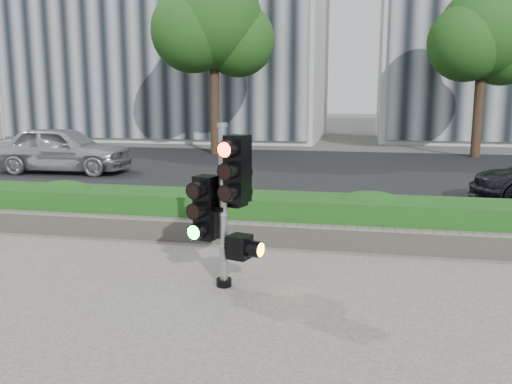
% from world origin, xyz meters
% --- Properties ---
extents(ground, '(120.00, 120.00, 0.00)m').
position_xyz_m(ground, '(0.00, 0.00, 0.00)').
color(ground, '#51514C').
rests_on(ground, ground).
extents(road, '(60.00, 13.00, 0.02)m').
position_xyz_m(road, '(0.00, 10.00, 0.01)').
color(road, black).
rests_on(road, ground).
extents(curb, '(60.00, 0.25, 0.12)m').
position_xyz_m(curb, '(0.00, 3.15, 0.06)').
color(curb, gray).
rests_on(curb, ground).
extents(stone_wall, '(12.00, 0.32, 0.34)m').
position_xyz_m(stone_wall, '(0.00, 1.90, 0.20)').
color(stone_wall, gray).
rests_on(stone_wall, sidewalk).
extents(hedge, '(12.00, 1.00, 0.68)m').
position_xyz_m(hedge, '(0.00, 2.55, 0.37)').
color(hedge, '#37882A').
rests_on(hedge, sidewalk).
extents(tree_left, '(4.61, 4.03, 7.34)m').
position_xyz_m(tree_left, '(-4.52, 14.56, 5.04)').
color(tree_left, black).
rests_on(tree_left, ground).
extents(tree_right, '(4.10, 3.58, 6.53)m').
position_xyz_m(tree_right, '(5.48, 15.55, 4.48)').
color(tree_right, black).
rests_on(tree_right, ground).
extents(traffic_signal, '(0.75, 0.62, 2.04)m').
position_xyz_m(traffic_signal, '(-0.26, -0.05, 1.16)').
color(traffic_signal, black).
rests_on(traffic_signal, sidewalk).
extents(car_silver, '(4.26, 1.89, 1.43)m').
position_xyz_m(car_silver, '(-7.70, 8.63, 0.73)').
color(car_silver, '#B9BBC1').
rests_on(car_silver, road).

